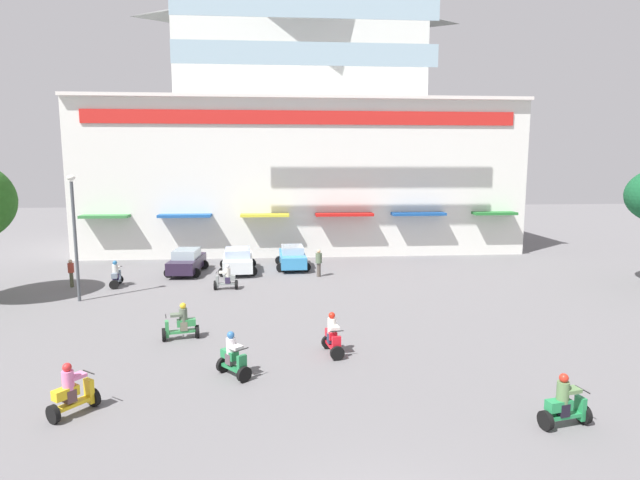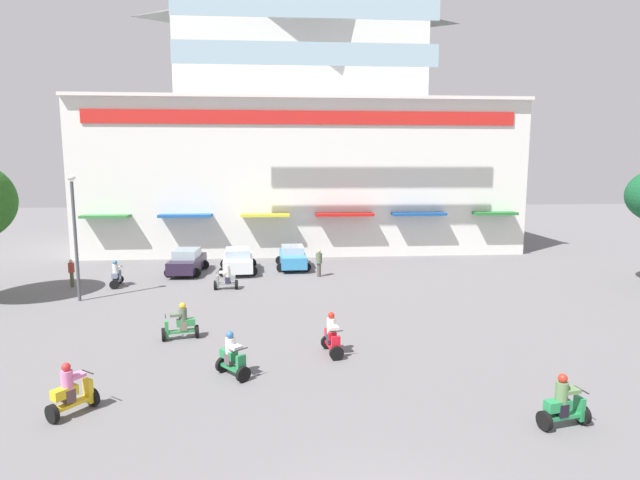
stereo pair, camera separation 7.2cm
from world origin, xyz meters
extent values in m
plane|color=slate|center=(0.00, 13.00, 0.00)|extent=(128.00, 128.00, 0.00)
cube|color=silver|center=(0.00, 35.99, 5.82)|extent=(34.02, 11.98, 11.64)
cube|color=silver|center=(0.00, 36.59, 15.16)|extent=(18.92, 10.78, 7.04)
pyramid|color=slate|center=(0.00, 36.59, 20.10)|extent=(19.30, 11.02, 2.84)
cube|color=red|center=(0.00, 29.94, 10.28)|extent=(31.30, 0.12, 0.97)
cube|color=silver|center=(0.00, 29.90, 11.76)|extent=(34.02, 0.70, 0.24)
cube|color=#34783D|center=(-14.20, 29.45, 3.28)|extent=(3.34, 1.10, 0.20)
cube|color=#1D5097|center=(-8.60, 29.45, 3.28)|extent=(3.73, 1.10, 0.20)
cube|color=gold|center=(-2.87, 29.45, 3.28)|extent=(3.51, 1.10, 0.20)
cube|color=red|center=(2.95, 29.45, 3.28)|extent=(4.25, 1.10, 0.20)
cube|color=navy|center=(8.53, 29.45, 3.28)|extent=(3.98, 1.10, 0.20)
cube|color=#236C2D|center=(14.38, 29.45, 3.28)|extent=(3.21, 1.10, 0.20)
cube|color=#99B7C6|center=(0.00, 25.17, 13.75)|extent=(16.65, 0.08, 1.41)
cube|color=#99B7C6|center=(0.00, 25.17, 16.57)|extent=(16.65, 0.08, 1.41)
cube|color=#271B31|center=(-7.79, 24.98, 0.65)|extent=(1.93, 4.23, 0.75)
cube|color=#9FB2BA|center=(-7.79, 24.98, 1.29)|extent=(1.56, 2.16, 0.55)
cylinder|color=black|center=(-8.53, 26.31, 0.30)|extent=(0.61, 0.20, 0.60)
cylinder|color=black|center=(-6.87, 26.20, 0.30)|extent=(0.61, 0.20, 0.60)
cylinder|color=black|center=(-8.70, 23.75, 0.30)|extent=(0.61, 0.20, 0.60)
cylinder|color=black|center=(-7.04, 23.64, 0.30)|extent=(0.61, 0.20, 0.60)
cube|color=silver|center=(-4.56, 25.15, 0.65)|extent=(2.14, 4.44, 0.76)
cube|color=#9EAFCC|center=(-4.56, 25.15, 1.28)|extent=(1.73, 2.27, 0.50)
cylinder|color=black|center=(-5.57, 26.42, 0.30)|extent=(0.61, 0.21, 0.60)
cylinder|color=black|center=(-3.74, 26.55, 0.30)|extent=(0.61, 0.21, 0.60)
cylinder|color=black|center=(-5.38, 23.75, 0.30)|extent=(0.61, 0.21, 0.60)
cylinder|color=black|center=(-3.55, 23.88, 0.30)|extent=(0.61, 0.21, 0.60)
cube|color=#3487C2|center=(-0.98, 26.13, 0.65)|extent=(1.79, 4.20, 0.76)
cube|color=#A3B2C0|center=(-0.98, 26.13, 1.27)|extent=(1.49, 2.12, 0.48)
cylinder|color=black|center=(-1.86, 27.39, 0.30)|extent=(0.60, 0.18, 0.60)
cylinder|color=black|center=(-0.20, 27.44, 0.30)|extent=(0.60, 0.18, 0.60)
cylinder|color=black|center=(-1.77, 24.82, 0.30)|extent=(0.60, 0.18, 0.60)
cylinder|color=black|center=(-0.11, 24.87, 0.30)|extent=(0.60, 0.18, 0.60)
cylinder|color=black|center=(-5.46, 20.43, 0.26)|extent=(0.15, 0.52, 0.52)
cylinder|color=black|center=(-4.30, 20.44, 0.26)|extent=(0.15, 0.52, 0.52)
cube|color=gray|center=(-4.88, 20.44, 0.32)|extent=(1.03, 0.29, 0.10)
cube|color=gray|center=(-4.67, 20.44, 0.66)|extent=(0.66, 0.30, 0.28)
cube|color=gray|center=(-5.35, 20.43, 0.47)|extent=(0.14, 0.32, 0.65)
cylinder|color=black|center=(-5.37, 20.43, 1.00)|extent=(0.04, 0.52, 0.04)
cube|color=#2B223D|center=(-4.76, 20.44, 0.54)|extent=(0.28, 0.32, 0.36)
cylinder|color=beige|center=(-4.76, 20.44, 0.97)|extent=(0.32, 0.32, 0.49)
sphere|color=silver|center=(-4.76, 20.44, 1.32)|extent=(0.25, 0.25, 0.25)
cube|color=beige|center=(-5.02, 20.44, 0.99)|extent=(0.44, 0.34, 0.10)
cylinder|color=black|center=(6.33, 4.40, 0.26)|extent=(0.25, 0.54, 0.52)
cylinder|color=black|center=(5.13, 4.15, 0.26)|extent=(0.25, 0.54, 0.52)
cube|color=#238549|center=(5.73, 4.28, 0.32)|extent=(1.12, 0.49, 0.10)
cube|color=#238549|center=(5.51, 4.23, 0.65)|extent=(0.74, 0.43, 0.28)
cube|color=#238549|center=(6.21, 4.38, 0.46)|extent=(0.20, 0.34, 0.63)
cylinder|color=black|center=(6.23, 4.38, 0.99)|extent=(0.14, 0.52, 0.04)
cube|color=black|center=(5.61, 4.25, 0.53)|extent=(0.34, 0.37, 0.36)
cylinder|color=#587A4B|center=(5.61, 4.25, 0.99)|extent=(0.38, 0.38, 0.58)
sphere|color=red|center=(5.61, 4.25, 1.39)|extent=(0.25, 0.25, 0.25)
cube|color=#587A4B|center=(5.87, 4.31, 1.02)|extent=(0.50, 0.42, 0.10)
cylinder|color=black|center=(-3.06, 7.85, 0.26)|extent=(0.49, 0.45, 0.52)
cylinder|color=black|center=(-3.81, 8.72, 0.26)|extent=(0.49, 0.45, 0.52)
cube|color=#227B44|center=(-3.43, 8.29, 0.32)|extent=(0.87, 0.95, 0.10)
cube|color=#227B44|center=(-3.57, 8.45, 0.73)|extent=(0.65, 0.68, 0.28)
cube|color=#227B44|center=(-3.13, 7.94, 0.52)|extent=(0.33, 0.31, 0.71)
cylinder|color=black|center=(-3.12, 7.92, 1.07)|extent=(0.42, 0.37, 0.04)
cube|color=#53444B|center=(-3.51, 8.38, 0.61)|extent=(0.43, 0.42, 0.36)
cylinder|color=silver|center=(-3.51, 8.38, 1.05)|extent=(0.45, 0.45, 0.52)
sphere|color=#2D639D|center=(-3.51, 8.38, 1.42)|extent=(0.25, 0.25, 0.25)
cube|color=silver|center=(-3.34, 8.18, 1.08)|extent=(0.54, 0.56, 0.10)
cylinder|color=black|center=(-7.34, 6.53, 0.26)|extent=(0.50, 0.43, 0.52)
cylinder|color=black|center=(-8.08, 5.56, 0.26)|extent=(0.50, 0.43, 0.52)
cube|color=gold|center=(-7.71, 6.05, 0.32)|extent=(0.87, 1.02, 0.10)
cube|color=gold|center=(-7.84, 5.87, 0.73)|extent=(0.65, 0.72, 0.28)
cube|color=gold|center=(-7.41, 6.43, 0.52)|extent=(0.34, 0.31, 0.71)
cylinder|color=black|center=(-7.40, 6.45, 1.07)|extent=(0.44, 0.34, 0.04)
cube|color=brown|center=(-7.78, 5.95, 0.61)|extent=(0.42, 0.42, 0.36)
cylinder|color=pink|center=(-7.78, 5.95, 1.06)|extent=(0.45, 0.45, 0.54)
sphere|color=red|center=(-7.78, 5.95, 1.44)|extent=(0.25, 0.25, 0.25)
cube|color=pink|center=(-7.62, 6.16, 1.09)|extent=(0.54, 0.56, 0.10)
cylinder|color=black|center=(0.16, 9.47, 0.26)|extent=(0.54, 0.23, 0.52)
cylinder|color=black|center=(-0.05, 10.67, 0.26)|extent=(0.54, 0.23, 0.52)
cube|color=red|center=(0.06, 10.07, 0.32)|extent=(0.46, 1.10, 0.10)
cube|color=red|center=(0.02, 10.28, 0.71)|extent=(0.41, 0.72, 0.28)
cube|color=red|center=(0.14, 9.59, 0.50)|extent=(0.34, 0.19, 0.70)
cylinder|color=black|center=(0.15, 9.56, 1.05)|extent=(0.52, 0.13, 0.04)
cube|color=#29334D|center=(0.03, 10.19, 0.59)|extent=(0.36, 0.33, 0.36)
cylinder|color=silver|center=(0.03, 10.19, 1.06)|extent=(0.37, 0.37, 0.57)
sphere|color=red|center=(0.03, 10.19, 1.46)|extent=(0.25, 0.25, 0.25)
cube|color=silver|center=(0.08, 9.92, 1.09)|extent=(0.41, 0.49, 0.10)
cylinder|color=black|center=(-6.51, 12.06, 0.26)|extent=(0.26, 0.54, 0.52)
cylinder|color=black|center=(-5.24, 12.37, 0.26)|extent=(0.26, 0.54, 0.52)
cube|color=#308847|center=(-5.87, 12.22, 0.32)|extent=(1.18, 0.54, 0.10)
cube|color=#308847|center=(-5.65, 12.27, 0.67)|extent=(0.78, 0.46, 0.28)
cube|color=#308847|center=(-6.38, 12.10, 0.48)|extent=(0.21, 0.34, 0.66)
cylinder|color=black|center=(-6.40, 12.09, 1.01)|extent=(0.16, 0.51, 0.04)
cube|color=#6B6A57|center=(-5.75, 12.25, 0.55)|extent=(0.35, 0.38, 0.36)
cylinder|color=#566451|center=(-5.75, 12.25, 1.00)|extent=(0.39, 0.39, 0.53)
sphere|color=gold|center=(-5.75, 12.25, 1.38)|extent=(0.25, 0.25, 0.25)
cube|color=#566451|center=(-6.03, 12.18, 1.03)|extent=(0.51, 0.43, 0.10)
cylinder|color=black|center=(-11.29, 22.32, 0.26)|extent=(0.53, 0.20, 0.52)
cylinder|color=black|center=(-11.15, 20.99, 0.26)|extent=(0.53, 0.20, 0.52)
cube|color=slate|center=(-11.22, 21.65, 0.32)|extent=(0.40, 1.19, 0.10)
cube|color=slate|center=(-11.19, 21.42, 0.73)|extent=(0.37, 0.77, 0.28)
cube|color=slate|center=(-11.27, 22.18, 0.51)|extent=(0.33, 0.17, 0.71)
cylinder|color=black|center=(-11.28, 22.21, 1.07)|extent=(0.52, 0.09, 0.04)
cube|color=#251E42|center=(-11.21, 21.52, 0.61)|extent=(0.35, 0.31, 0.36)
cylinder|color=silver|center=(-11.21, 21.52, 1.05)|extent=(0.35, 0.35, 0.53)
sphere|color=#28659A|center=(-11.21, 21.52, 1.42)|extent=(0.25, 0.25, 0.25)
cube|color=silver|center=(-11.24, 21.81, 1.08)|extent=(0.38, 0.47, 0.10)
cylinder|color=#4E4640|center=(0.58, 23.33, 0.43)|extent=(0.32, 0.32, 0.86)
cylinder|color=#52634A|center=(0.58, 23.33, 1.17)|extent=(0.51, 0.51, 0.62)
sphere|color=tan|center=(0.58, 23.33, 1.60)|extent=(0.23, 0.23, 0.23)
cylinder|color=#4D4F38|center=(-13.73, 21.75, 0.42)|extent=(0.29, 0.29, 0.84)
cylinder|color=#A1392B|center=(-13.73, 21.75, 1.12)|extent=(0.46, 0.46, 0.54)
sphere|color=tan|center=(-13.73, 21.75, 1.49)|extent=(0.21, 0.21, 0.21)
cylinder|color=#474C51|center=(-12.16, 18.58, 3.06)|extent=(0.16, 0.16, 6.13)
ellipsoid|color=silver|center=(-12.16, 18.58, 6.31)|extent=(0.40, 0.40, 0.28)
camera|label=1|loc=(-1.90, -8.19, 7.04)|focal=29.03mm
camera|label=2|loc=(-1.82, -8.20, 7.04)|focal=29.03mm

